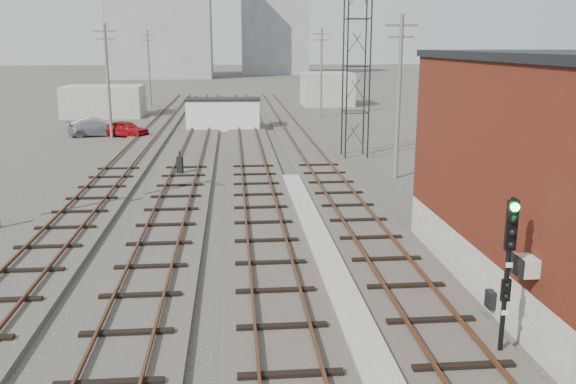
{
  "coord_description": "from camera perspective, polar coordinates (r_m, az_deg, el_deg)",
  "views": [
    {
      "loc": [
        -2.67,
        -5.23,
        7.45
      ],
      "look_at": [
        -0.73,
        16.19,
        2.2
      ],
      "focal_mm": 38.0,
      "sensor_mm": 36.0,
      "label": 1
    }
  ],
  "objects": [
    {
      "name": "ground",
      "position": [
        65.71,
        -2.85,
        7.2
      ],
      "size": [
        320.0,
        320.0,
        0.0
      ],
      "primitive_type": "plane",
      "color": "#282621",
      "rests_on": "ground"
    },
    {
      "name": "track_right",
      "position": [
        45.14,
        1.46,
        4.35
      ],
      "size": [
        3.2,
        90.0,
        0.39
      ],
      "color": "#332D28",
      "rests_on": "ground"
    },
    {
      "name": "track_mid_right",
      "position": [
        44.86,
        -3.64,
        4.27
      ],
      "size": [
        3.2,
        90.0,
        0.39
      ],
      "color": "#332D28",
      "rests_on": "ground"
    },
    {
      "name": "track_mid_left",
      "position": [
        44.93,
        -8.76,
        4.15
      ],
      "size": [
        3.2,
        90.0,
        0.39
      ],
      "color": "#332D28",
      "rests_on": "ground"
    },
    {
      "name": "track_left",
      "position": [
        45.36,
        -13.82,
        4.01
      ],
      "size": [
        3.2,
        90.0,
        0.39
      ],
      "color": "#332D28",
      "rests_on": "ground"
    },
    {
      "name": "platform_curb",
      "position": [
        20.82,
        3.93,
        -6.9
      ],
      "size": [
        0.9,
        28.0,
        0.26
      ],
      "primitive_type": "cube",
      "color": "gray",
      "rests_on": "ground"
    },
    {
      "name": "brick_building",
      "position": [
        20.37,
        24.89,
        1.62
      ],
      "size": [
        6.54,
        12.2,
        7.22
      ],
      "color": "gray",
      "rests_on": "ground"
    },
    {
      "name": "lattice_tower",
      "position": [
        41.06,
        6.47,
        13.71
      ],
      "size": [
        1.6,
        1.6,
        15.0
      ],
      "color": "black",
      "rests_on": "ground"
    },
    {
      "name": "utility_pole_left_b",
      "position": [
        51.25,
        -16.51,
        10.2
      ],
      "size": [
        1.8,
        0.24,
        9.0
      ],
      "color": "#595147",
      "rests_on": "ground"
    },
    {
      "name": "utility_pole_left_c",
      "position": [
        75.92,
        -12.89,
        11.39
      ],
      "size": [
        1.8,
        0.24,
        9.0
      ],
      "color": "#595147",
      "rests_on": "ground"
    },
    {
      "name": "utility_pole_right_a",
      "position": [
        34.58,
        10.34,
        9.1
      ],
      "size": [
        1.8,
        0.24,
        9.0
      ],
      "color": "#595147",
      "rests_on": "ground"
    },
    {
      "name": "utility_pole_right_b",
      "position": [
        63.95,
        3.12,
        11.33
      ],
      "size": [
        1.8,
        0.24,
        9.0
      ],
      "color": "#595147",
      "rests_on": "ground"
    },
    {
      "name": "apartment_left",
      "position": [
        141.27,
        -11.91,
        16.51
      ],
      "size": [
        22.0,
        14.0,
        30.0
      ],
      "primitive_type": "cube",
      "color": "gray",
      "rests_on": "ground"
    },
    {
      "name": "apartment_right",
      "position": [
        155.7,
        -1.31,
        15.77
      ],
      "size": [
        16.0,
        12.0,
        26.0
      ],
      "primitive_type": "cube",
      "color": "gray",
      "rests_on": "ground"
    },
    {
      "name": "shed_left",
      "position": [
        66.84,
        -16.85,
        8.12
      ],
      "size": [
        8.0,
        5.0,
        3.2
      ],
      "primitive_type": "cube",
      "color": "gray",
      "rests_on": "ground"
    },
    {
      "name": "shed_right",
      "position": [
        76.33,
        3.67,
        9.6
      ],
      "size": [
        6.0,
        6.0,
        4.0
      ],
      "primitive_type": "cube",
      "color": "gray",
      "rests_on": "ground"
    },
    {
      "name": "signal_mast",
      "position": [
        15.3,
        19.9,
        -6.56
      ],
      "size": [
        0.4,
        0.41,
        4.02
      ],
      "color": "gray",
      "rests_on": "ground"
    },
    {
      "name": "switch_stand",
      "position": [
        35.56,
        -10.08,
        2.48
      ],
      "size": [
        0.38,
        0.38,
        1.37
      ],
      "rotation": [
        0.0,
        0.0,
        -0.24
      ],
      "color": "black",
      "rests_on": "ground"
    },
    {
      "name": "site_trailer",
      "position": [
        54.59,
        -6.05,
        7.28
      ],
      "size": [
        6.71,
        3.2,
        2.77
      ],
      "rotation": [
        0.0,
        0.0,
        -0.05
      ],
      "color": "silver",
      "rests_on": "ground"
    },
    {
      "name": "car_red",
      "position": [
        51.89,
        -14.94,
        5.75
      ],
      "size": [
        4.15,
        3.28,
        1.32
      ],
      "primitive_type": "imported",
      "rotation": [
        0.0,
        0.0,
        1.06
      ],
      "color": "maroon",
      "rests_on": "ground"
    },
    {
      "name": "car_silver",
      "position": [
        55.47,
        -17.6,
        6.02
      ],
      "size": [
        3.97,
        1.91,
        1.26
      ],
      "primitive_type": "imported",
      "rotation": [
        0.0,
        0.0,
        1.73
      ],
      "color": "#94979B",
      "rests_on": "ground"
    },
    {
      "name": "car_grey",
      "position": [
        53.02,
        -17.59,
        5.7
      ],
      "size": [
        4.7,
        2.84,
        1.27
      ],
      "primitive_type": "imported",
      "rotation": [
        0.0,
        0.0,
        1.83
      ],
      "color": "gray",
      "rests_on": "ground"
    }
  ]
}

